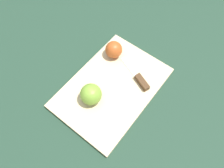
# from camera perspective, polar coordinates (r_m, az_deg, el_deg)

# --- Properties ---
(ground_plane) EXTENTS (4.00, 4.00, 0.00)m
(ground_plane) POSITION_cam_1_polar(r_m,az_deg,el_deg) (0.83, 0.00, -1.20)
(ground_plane) COLOR #1E3828
(cutting_board) EXTENTS (0.44, 0.31, 0.02)m
(cutting_board) POSITION_cam_1_polar(r_m,az_deg,el_deg) (0.83, 0.00, -0.94)
(cutting_board) COLOR #D1B789
(cutting_board) RESTS_ON ground_plane
(apple_half_left) EXTENTS (0.08, 0.08, 0.08)m
(apple_half_left) POSITION_cam_1_polar(r_m,az_deg,el_deg) (0.76, -5.50, -2.71)
(apple_half_left) COLOR olive
(apple_half_left) RESTS_ON cutting_board
(apple_half_right) EXTENTS (0.07, 0.07, 0.07)m
(apple_half_right) POSITION_cam_1_polar(r_m,az_deg,el_deg) (0.87, 0.45, 8.98)
(apple_half_right) COLOR #AD4C1E
(apple_half_right) RESTS_ON cutting_board
(knife) EXTENTS (0.09, 0.16, 0.02)m
(knife) POSITION_cam_1_polar(r_m,az_deg,el_deg) (0.83, 7.41, 0.98)
(knife) COLOR silver
(knife) RESTS_ON cutting_board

